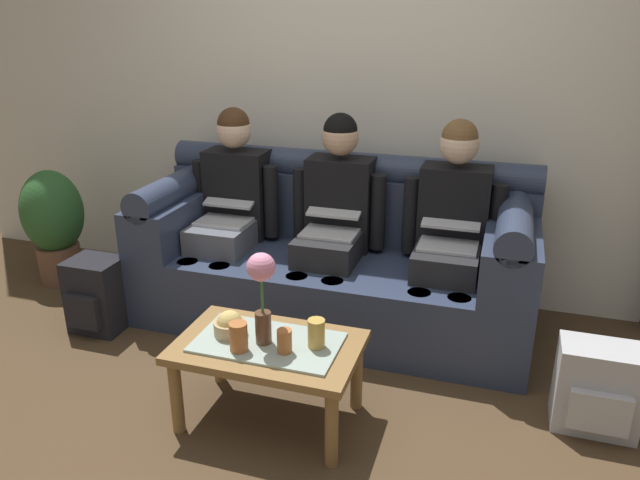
{
  "coord_description": "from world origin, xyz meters",
  "views": [
    {
      "loc": [
        0.92,
        -2.0,
        1.76
      ],
      "look_at": [
        0.02,
        0.81,
        0.63
      ],
      "focal_mm": 33.85,
      "sensor_mm": 36.0,
      "label": 1
    }
  ],
  "objects_px": {
    "couch": "(335,260)",
    "flower_vase": "(262,285)",
    "coffee_table": "(268,354)",
    "backpack_left": "(97,295)",
    "cup_near_left": "(316,333)",
    "cup_near_right": "(284,341)",
    "cup_far_center": "(239,337)",
    "person_right": "(451,226)",
    "snack_bowl": "(230,325)",
    "backpack_right": "(597,389)",
    "person_left": "(231,203)",
    "person_middle": "(335,214)",
    "potted_plant": "(54,221)"
  },
  "relations": [
    {
      "from": "couch",
      "to": "backpack_right",
      "type": "distance_m",
      "value": 1.56
    },
    {
      "from": "cup_near_right",
      "to": "coffee_table",
      "type": "bearing_deg",
      "value": 149.76
    },
    {
      "from": "person_right",
      "to": "cup_near_left",
      "type": "xyz_separation_m",
      "value": [
        -0.44,
        -1.02,
        -0.19
      ]
    },
    {
      "from": "cup_far_center",
      "to": "cup_near_right",
      "type": "bearing_deg",
      "value": 13.28
    },
    {
      "from": "cup_near_right",
      "to": "cup_far_center",
      "type": "distance_m",
      "value": 0.2
    },
    {
      "from": "person_middle",
      "to": "person_right",
      "type": "relative_size",
      "value": 1.0
    },
    {
      "from": "snack_bowl",
      "to": "flower_vase",
      "type": "bearing_deg",
      "value": -6.64
    },
    {
      "from": "couch",
      "to": "cup_near_right",
      "type": "bearing_deg",
      "value": -84.68
    },
    {
      "from": "person_left",
      "to": "cup_far_center",
      "type": "height_order",
      "value": "person_left"
    },
    {
      "from": "backpack_left",
      "to": "backpack_right",
      "type": "height_order",
      "value": "backpack_left"
    },
    {
      "from": "coffee_table",
      "to": "backpack_left",
      "type": "xyz_separation_m",
      "value": [
        -1.27,
        0.48,
        -0.12
      ]
    },
    {
      "from": "couch",
      "to": "flower_vase",
      "type": "xyz_separation_m",
      "value": [
        -0.01,
        -1.06,
        0.31
      ]
    },
    {
      "from": "snack_bowl",
      "to": "cup_near_right",
      "type": "bearing_deg",
      "value": -12.98
    },
    {
      "from": "cup_near_left",
      "to": "cup_far_center",
      "type": "height_order",
      "value": "same"
    },
    {
      "from": "snack_bowl",
      "to": "potted_plant",
      "type": "relative_size",
      "value": 0.18
    },
    {
      "from": "couch",
      "to": "snack_bowl",
      "type": "distance_m",
      "value": 1.06
    },
    {
      "from": "coffee_table",
      "to": "cup_near_left",
      "type": "xyz_separation_m",
      "value": [
        0.22,
        0.02,
        0.13
      ]
    },
    {
      "from": "cup_near_left",
      "to": "backpack_left",
      "type": "xyz_separation_m",
      "value": [
        -1.48,
        0.46,
        -0.25
      ]
    },
    {
      "from": "person_middle",
      "to": "snack_bowl",
      "type": "distance_m",
      "value": 1.07
    },
    {
      "from": "person_left",
      "to": "person_right",
      "type": "height_order",
      "value": "same"
    },
    {
      "from": "potted_plant",
      "to": "coffee_table",
      "type": "bearing_deg",
      "value": -26.54
    },
    {
      "from": "cup_far_center",
      "to": "couch",
      "type": "bearing_deg",
      "value": 85.65
    },
    {
      "from": "coffee_table",
      "to": "snack_bowl",
      "type": "distance_m",
      "value": 0.21
    },
    {
      "from": "person_left",
      "to": "cup_far_center",
      "type": "distance_m",
      "value": 1.29
    },
    {
      "from": "person_left",
      "to": "person_middle",
      "type": "distance_m",
      "value": 0.66
    },
    {
      "from": "coffee_table",
      "to": "cup_near_right",
      "type": "bearing_deg",
      "value": -30.24
    },
    {
      "from": "person_right",
      "to": "coffee_table",
      "type": "bearing_deg",
      "value": -122.4
    },
    {
      "from": "couch",
      "to": "backpack_right",
      "type": "relative_size",
      "value": 5.56
    },
    {
      "from": "snack_bowl",
      "to": "backpack_right",
      "type": "distance_m",
      "value": 1.64
    },
    {
      "from": "flower_vase",
      "to": "person_middle",
      "type": "bearing_deg",
      "value": 89.37
    },
    {
      "from": "couch",
      "to": "coffee_table",
      "type": "distance_m",
      "value": 1.04
    },
    {
      "from": "cup_far_center",
      "to": "snack_bowl",
      "type": "bearing_deg",
      "value": 130.55
    },
    {
      "from": "coffee_table",
      "to": "snack_bowl",
      "type": "relative_size",
      "value": 5.63
    },
    {
      "from": "potted_plant",
      "to": "backpack_left",
      "type": "bearing_deg",
      "value": -36.05
    },
    {
      "from": "flower_vase",
      "to": "cup_near_left",
      "type": "distance_m",
      "value": 0.31
    },
    {
      "from": "cup_near_left",
      "to": "cup_near_right",
      "type": "bearing_deg",
      "value": -144.4
    },
    {
      "from": "person_middle",
      "to": "cup_near_left",
      "type": "bearing_deg",
      "value": -77.96
    },
    {
      "from": "person_right",
      "to": "cup_near_right",
      "type": "height_order",
      "value": "person_right"
    },
    {
      "from": "person_middle",
      "to": "flower_vase",
      "type": "distance_m",
      "value": 1.05
    },
    {
      "from": "snack_bowl",
      "to": "person_right",
      "type": "bearing_deg",
      "value": 50.85
    },
    {
      "from": "person_left",
      "to": "cup_near_right",
      "type": "height_order",
      "value": "person_left"
    },
    {
      "from": "coffee_table",
      "to": "cup_far_center",
      "type": "distance_m",
      "value": 0.19
    },
    {
      "from": "backpack_right",
      "to": "cup_near_left",
      "type": "bearing_deg",
      "value": -163.17
    },
    {
      "from": "cup_far_center",
      "to": "flower_vase",
      "type": "bearing_deg",
      "value": 50.16
    },
    {
      "from": "person_right",
      "to": "snack_bowl",
      "type": "height_order",
      "value": "person_right"
    },
    {
      "from": "backpack_left",
      "to": "cup_near_right",
      "type": "bearing_deg",
      "value": -21.45
    },
    {
      "from": "person_left",
      "to": "backpack_left",
      "type": "xyz_separation_m",
      "value": [
        -0.61,
        -0.56,
        -0.45
      ]
    },
    {
      "from": "couch",
      "to": "cup_far_center",
      "type": "distance_m",
      "value": 1.15
    },
    {
      "from": "person_right",
      "to": "cup_near_left",
      "type": "relative_size",
      "value": 9.53
    },
    {
      "from": "couch",
      "to": "flower_vase",
      "type": "height_order",
      "value": "couch"
    }
  ]
}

